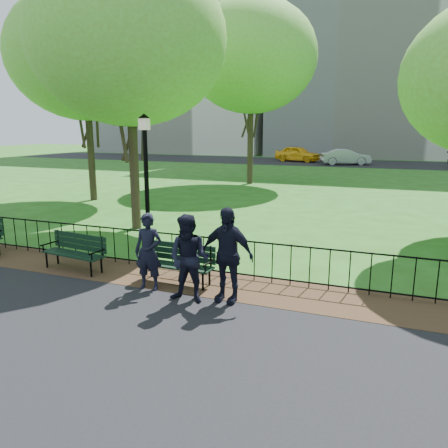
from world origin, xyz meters
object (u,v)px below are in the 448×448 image
at_px(tree_far_c, 251,57).
at_px(person_left, 148,252).
at_px(park_bench_main, 166,257).
at_px(person_right, 227,255).
at_px(person_mid, 189,259).
at_px(tree_near_w, 128,41).
at_px(tree_mid_w, 84,55).
at_px(lamppost, 146,177).
at_px(taxi, 298,154).
at_px(sedan_silver, 345,157).
at_px(park_bench_left_a, 76,248).

height_order(tree_far_c, person_left, tree_far_c).
height_order(park_bench_main, person_right, person_right).
bearing_deg(tree_far_c, person_left, -78.98).
bearing_deg(person_left, person_mid, -23.04).
height_order(tree_near_w, tree_mid_w, tree_mid_w).
relative_size(tree_far_c, person_mid, 6.02).
bearing_deg(lamppost, taxi, 94.44).
height_order(person_mid, taxi, person_mid).
distance_m(lamppost, sedan_silver, 29.57).
bearing_deg(park_bench_main, person_right, -16.47).
bearing_deg(tree_mid_w, person_right, -41.98).
bearing_deg(sedan_silver, person_mid, 160.28).
bearing_deg(taxi, person_left, -157.76).
distance_m(tree_far_c, taxi, 18.29).
bearing_deg(park_bench_main, lamppost, 130.00).
bearing_deg(tree_mid_w, sedan_silver, 69.24).
distance_m(tree_near_w, sedan_silver, 28.17).
bearing_deg(person_left, park_bench_main, 68.46).
bearing_deg(lamppost, person_right, -39.08).
bearing_deg(park_bench_main, tree_far_c, 103.21).
bearing_deg(person_mid, person_right, 22.53).
xyz_separation_m(lamppost, person_right, (3.33, -2.70, -1.05)).
bearing_deg(person_right, park_bench_main, 168.07).
bearing_deg(person_mid, sedan_silver, 89.30).
relative_size(person_left, person_mid, 0.94).
distance_m(park_bench_left_a, person_right, 4.01).
xyz_separation_m(park_bench_left_a, taxi, (-1.82, 33.79, 0.22)).
xyz_separation_m(tree_mid_w, person_right, (9.95, -8.95, -5.36)).
xyz_separation_m(park_bench_main, tree_far_c, (-3.47, 16.64, 6.54)).
height_order(park_bench_main, lamppost, lamppost).
bearing_deg(tree_far_c, tree_near_w, -89.79).
bearing_deg(lamppost, park_bench_left_a, -106.00).
bearing_deg(person_right, tree_near_w, 142.57).
bearing_deg(taxi, park_bench_main, -157.45).
relative_size(park_bench_left_a, sedan_silver, 0.40).
relative_size(park_bench_main, taxi, 0.39).
height_order(person_mid, person_right, person_right).
height_order(park_bench_main, tree_far_c, tree_far_c).
relative_size(tree_mid_w, taxi, 2.10).
height_order(park_bench_main, tree_mid_w, tree_mid_w).
bearing_deg(sedan_silver, tree_near_w, 151.40).
bearing_deg(person_left, tree_mid_w, 125.20).
xyz_separation_m(lamppost, person_left, (1.62, -2.70, -1.17)).
distance_m(park_bench_left_a, person_mid, 3.42).
relative_size(lamppost, sedan_silver, 0.86).
bearing_deg(park_bench_left_a, person_mid, -6.59).
relative_size(person_right, sedan_silver, 0.44).
bearing_deg(lamppost, tree_near_w, 129.51).
bearing_deg(tree_near_w, tree_far_c, 90.21).
relative_size(park_bench_main, park_bench_left_a, 1.00).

